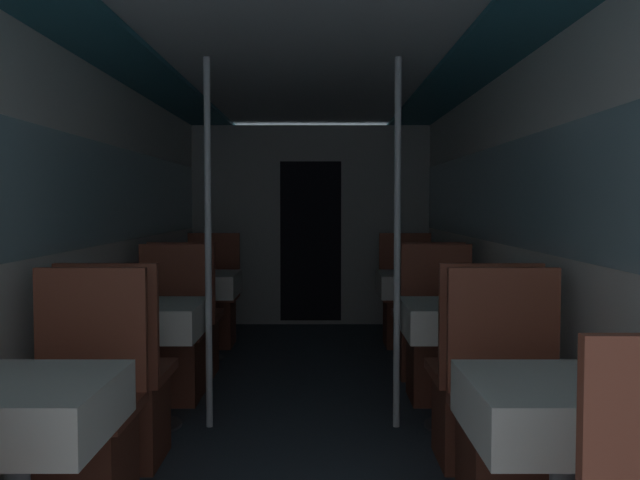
{
  "coord_description": "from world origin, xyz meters",
  "views": [
    {
      "loc": [
        0.1,
        -1.48,
        1.28
      ],
      "look_at": [
        0.1,
        2.53,
        1.07
      ],
      "focal_mm": 40.0,
      "sensor_mm": 36.0,
      "label": 1
    }
  ],
  "objects_px": {
    "chair_left_near_1": "(120,404)",
    "dining_table_left_2": "(200,287)",
    "dining_table_left_0": "(15,417)",
    "dining_table_right_0": "(565,417)",
    "chair_left_far_0": "(78,445)",
    "chair_right_far_1": "(441,354)",
    "chair_left_near_2": "(187,336)",
    "chair_right_near_1": "(481,404)",
    "dining_table_right_2": "(417,287)",
    "chair_left_far_2": "(212,312)",
    "support_pole_right_1": "(398,244)",
    "chair_right_near_2": "(427,336)",
    "chair_right_far_0": "(515,445)",
    "support_pole_left_1": "(209,244)",
    "dining_table_right_1": "(459,324)",
    "chair_right_far_2": "(408,312)",
    "chair_left_far_1": "(170,353)",
    "dining_table_left_1": "(148,324)"
  },
  "relations": [
    {
      "from": "chair_left_near_2",
      "to": "chair_left_far_2",
      "type": "bearing_deg",
      "value": 90.0
    },
    {
      "from": "chair_left_near_1",
      "to": "chair_left_far_0",
      "type": "bearing_deg",
      "value": -90.0
    },
    {
      "from": "support_pole_right_1",
      "to": "dining_table_left_0",
      "type": "bearing_deg",
      "value": -128.76
    },
    {
      "from": "chair_left_near_1",
      "to": "chair_right_near_2",
      "type": "relative_size",
      "value": 1.0
    },
    {
      "from": "dining_table_left_0",
      "to": "dining_table_right_0",
      "type": "height_order",
      "value": "same"
    },
    {
      "from": "chair_right_near_1",
      "to": "support_pole_right_1",
      "type": "xyz_separation_m",
      "value": [
        -0.35,
        0.58,
        0.75
      ]
    },
    {
      "from": "dining_table_left_2",
      "to": "dining_table_right_2",
      "type": "bearing_deg",
      "value": 0.0
    },
    {
      "from": "chair_right_far_2",
      "to": "chair_left_far_2",
      "type": "bearing_deg",
      "value": 0.0
    },
    {
      "from": "dining_table_right_2",
      "to": "chair_right_far_0",
      "type": "bearing_deg",
      "value": -90.0
    },
    {
      "from": "chair_left_far_1",
      "to": "dining_table_left_1",
      "type": "bearing_deg",
      "value": 90.0
    },
    {
      "from": "dining_table_right_2",
      "to": "chair_right_near_2",
      "type": "xyz_separation_m",
      "value": [
        0.0,
        -0.58,
        -0.29
      ]
    },
    {
      "from": "chair_left_near_2",
      "to": "chair_right_near_2",
      "type": "xyz_separation_m",
      "value": [
        1.77,
        0.0,
        0.0
      ]
    },
    {
      "from": "chair_right_near_1",
      "to": "dining_table_right_2",
      "type": "height_order",
      "value": "chair_right_near_1"
    },
    {
      "from": "chair_right_far_0",
      "to": "dining_table_right_1",
      "type": "distance_m",
      "value": 1.22
    },
    {
      "from": "chair_left_near_1",
      "to": "chair_left_near_2",
      "type": "xyz_separation_m",
      "value": [
        0.0,
        1.77,
        0.0
      ]
    },
    {
      "from": "chair_right_near_1",
      "to": "dining_table_right_2",
      "type": "relative_size",
      "value": 1.41
    },
    {
      "from": "dining_table_left_2",
      "to": "chair_left_near_2",
      "type": "distance_m",
      "value": 0.65
    },
    {
      "from": "chair_left_far_0",
      "to": "dining_table_right_0",
      "type": "bearing_deg",
      "value": 161.77
    },
    {
      "from": "dining_table_left_2",
      "to": "chair_right_far_0",
      "type": "height_order",
      "value": "chair_right_far_0"
    },
    {
      "from": "support_pole_left_1",
      "to": "chair_right_near_2",
      "type": "distance_m",
      "value": 1.99
    },
    {
      "from": "chair_left_near_1",
      "to": "support_pole_left_1",
      "type": "xyz_separation_m",
      "value": [
        0.35,
        0.58,
        0.75
      ]
    },
    {
      "from": "chair_left_near_1",
      "to": "chair_right_far_0",
      "type": "distance_m",
      "value": 1.87
    },
    {
      "from": "chair_right_far_1",
      "to": "dining_table_right_2",
      "type": "height_order",
      "value": "chair_right_far_1"
    },
    {
      "from": "dining_table_left_0",
      "to": "chair_left_near_2",
      "type": "xyz_separation_m",
      "value": [
        -0.0,
        2.95,
        -0.29
      ]
    },
    {
      "from": "chair_left_near_1",
      "to": "chair_left_far_2",
      "type": "height_order",
      "value": "same"
    },
    {
      "from": "dining_table_right_1",
      "to": "support_pole_right_1",
      "type": "bearing_deg",
      "value": 180.0
    },
    {
      "from": "chair_left_far_0",
      "to": "chair_left_near_1",
      "type": "xyz_separation_m",
      "value": [
        -0.0,
        0.6,
        0.0
      ]
    },
    {
      "from": "chair_left_far_2",
      "to": "chair_right_far_0",
      "type": "relative_size",
      "value": 1.0
    },
    {
      "from": "chair_left_far_0",
      "to": "chair_right_far_1",
      "type": "height_order",
      "value": "same"
    },
    {
      "from": "chair_left_far_0",
      "to": "support_pole_right_1",
      "type": "relative_size",
      "value": 0.48
    },
    {
      "from": "dining_table_left_1",
      "to": "chair_right_far_2",
      "type": "distance_m",
      "value": 2.95
    },
    {
      "from": "chair_left_far_0",
      "to": "dining_table_right_2",
      "type": "relative_size",
      "value": 1.41
    },
    {
      "from": "chair_left_far_1",
      "to": "dining_table_right_0",
      "type": "bearing_deg",
      "value": 126.96
    },
    {
      "from": "chair_left_near_1",
      "to": "dining_table_right_1",
      "type": "relative_size",
      "value": 1.41
    },
    {
      "from": "chair_right_far_0",
      "to": "chair_right_far_2",
      "type": "bearing_deg",
      "value": -90.0
    },
    {
      "from": "chair_left_far_0",
      "to": "chair_left_near_2",
      "type": "distance_m",
      "value": 2.37
    },
    {
      "from": "dining_table_right_2",
      "to": "support_pole_right_1",
      "type": "bearing_deg",
      "value": -101.16
    },
    {
      "from": "chair_left_near_2",
      "to": "dining_table_right_2",
      "type": "bearing_deg",
      "value": 18.23
    },
    {
      "from": "dining_table_right_0",
      "to": "chair_right_near_1",
      "type": "distance_m",
      "value": 1.22
    },
    {
      "from": "dining_table_left_0",
      "to": "chair_right_far_2",
      "type": "relative_size",
      "value": 0.71
    },
    {
      "from": "chair_left_near_1",
      "to": "dining_table_left_2",
      "type": "bearing_deg",
      "value": 90.0
    },
    {
      "from": "chair_right_far_1",
      "to": "support_pole_right_1",
      "type": "relative_size",
      "value": 0.48
    },
    {
      "from": "dining_table_right_0",
      "to": "chair_right_far_1",
      "type": "relative_size",
      "value": 0.71
    },
    {
      "from": "support_pole_left_1",
      "to": "dining_table_right_1",
      "type": "relative_size",
      "value": 2.95
    },
    {
      "from": "dining_table_left_1",
      "to": "chair_left_near_2",
      "type": "bearing_deg",
      "value": 90.0
    },
    {
      "from": "chair_left_far_0",
      "to": "dining_table_right_0",
      "type": "height_order",
      "value": "chair_left_far_0"
    },
    {
      "from": "chair_right_far_0",
      "to": "support_pole_right_1",
      "type": "xyz_separation_m",
      "value": [
        -0.35,
        1.18,
        0.75
      ]
    },
    {
      "from": "chair_right_near_2",
      "to": "chair_right_far_0",
      "type": "bearing_deg",
      "value": -90.0
    },
    {
      "from": "chair_left_far_1",
      "to": "support_pole_right_1",
      "type": "bearing_deg",
      "value": 157.7
    },
    {
      "from": "chair_right_far_1",
      "to": "support_pole_left_1",
      "type": "bearing_deg",
      "value": 22.3
    }
  ]
}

